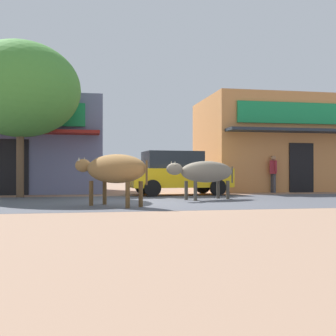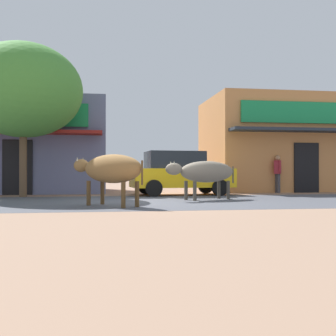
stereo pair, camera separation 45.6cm
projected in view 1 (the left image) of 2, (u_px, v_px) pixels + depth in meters
ground at (148, 202)px, 12.37m from camera, size 80.00×80.00×0.00m
asphalt_road at (148, 202)px, 12.37m from camera, size 72.00×5.85×0.00m
storefront_left_cafe at (22, 146)px, 18.17m from camera, size 6.72×5.77×3.93m
storefront_right_club at (271, 145)px, 20.32m from camera, size 6.54×5.77×4.32m
roadside_tree at (20, 90)px, 14.57m from camera, size 4.12×4.12×5.38m
parked_hatchback_car at (177, 173)px, 15.93m from camera, size 3.89×2.06×1.64m
cow_near_brown at (114, 169)px, 10.81m from camera, size 2.04×2.20×1.33m
cow_far_dark at (205, 172)px, 13.30m from camera, size 2.51×1.39×1.22m
pedestrian_by_shop at (273, 171)px, 17.65m from camera, size 0.42×0.61×1.56m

